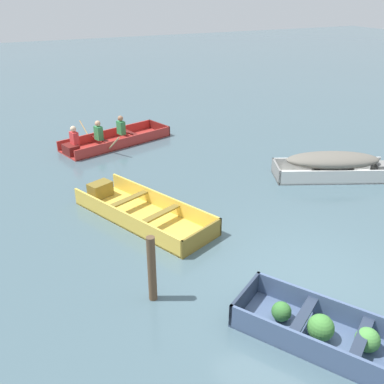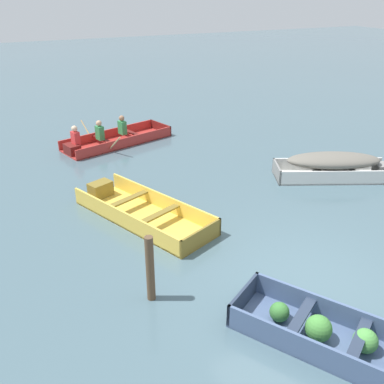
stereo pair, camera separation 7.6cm
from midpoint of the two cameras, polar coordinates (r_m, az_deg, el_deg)
name	(u,v)px [view 1 (the left image)]	position (r m, az deg, el deg)	size (l,w,h in m)	color
ground_plane	(308,287)	(7.89, 14.90, -12.18)	(80.00, 80.00, 0.00)	#47606B
dinghy_slate_blue_foreground	(336,336)	(6.85, 18.28, -17.73)	(2.33, 2.92, 0.44)	#475B7F
skiff_yellow_near_moored	(139,211)	(9.78, -7.34, -2.50)	(2.46, 3.69, 0.41)	#E5BC47
skiff_white_mid_moored	(334,163)	(12.18, 18.20, 3.65)	(3.21, 2.15, 0.70)	white
rowboat_red_with_crew	(110,139)	(14.38, -11.03, 6.90)	(3.83, 2.42, 0.90)	#AD2D28
mooring_post	(152,269)	(7.07, -5.69, -10.18)	(0.14, 0.14, 1.21)	brown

